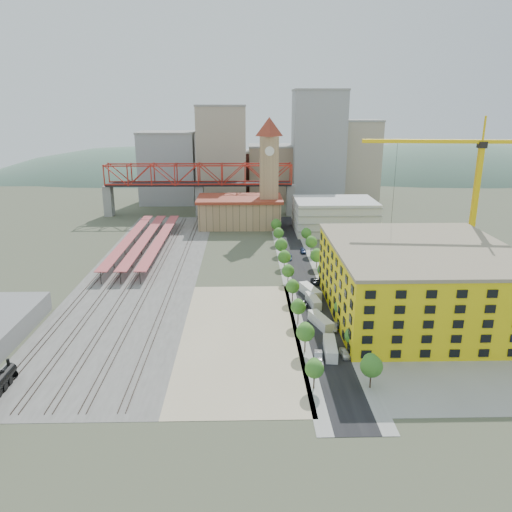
{
  "coord_description": "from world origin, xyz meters",
  "views": [
    {
      "loc": [
        -2.68,
        -140.06,
        52.97
      ],
      "look_at": [
        0.53,
        1.21,
        10.0
      ],
      "focal_mm": 35.0,
      "sensor_mm": 36.0,
      "label": 1
    }
  ],
  "objects_px": {
    "site_trailer_b": "(321,321)",
    "site_trailer_c": "(313,301)",
    "site_trailer_a": "(330,348)",
    "site_trailer_d": "(310,291)",
    "construction_building": "(419,281)",
    "tower_crane": "(466,182)",
    "clock_tower": "(269,163)",
    "car_0": "(320,362)"
  },
  "relations": [
    {
      "from": "construction_building",
      "to": "site_trailer_b",
      "type": "height_order",
      "value": "construction_building"
    },
    {
      "from": "site_trailer_a",
      "to": "site_trailer_d",
      "type": "height_order",
      "value": "site_trailer_d"
    },
    {
      "from": "site_trailer_b",
      "to": "site_trailer_a",
      "type": "bearing_deg",
      "value": -108.21
    },
    {
      "from": "site_trailer_a",
      "to": "construction_building",
      "type": "bearing_deg",
      "value": 43.71
    },
    {
      "from": "clock_tower",
      "to": "site_trailer_d",
      "type": "relative_size",
      "value": 5.16
    },
    {
      "from": "site_trailer_c",
      "to": "site_trailer_d",
      "type": "relative_size",
      "value": 0.89
    },
    {
      "from": "clock_tower",
      "to": "site_trailer_d",
      "type": "bearing_deg",
      "value": -84.68
    },
    {
      "from": "site_trailer_a",
      "to": "site_trailer_c",
      "type": "relative_size",
      "value": 1.09
    },
    {
      "from": "site_trailer_c",
      "to": "site_trailer_a",
      "type": "bearing_deg",
      "value": -97.52
    },
    {
      "from": "site_trailer_b",
      "to": "clock_tower",
      "type": "bearing_deg",
      "value": 76.08
    },
    {
      "from": "site_trailer_a",
      "to": "site_trailer_c",
      "type": "distance_m",
      "value": 28.28
    },
    {
      "from": "tower_crane",
      "to": "site_trailer_d",
      "type": "distance_m",
      "value": 57.01
    },
    {
      "from": "site_trailer_b",
      "to": "car_0",
      "type": "relative_size",
      "value": 2.53
    },
    {
      "from": "site_trailer_b",
      "to": "site_trailer_c",
      "type": "distance_m",
      "value": 13.81
    },
    {
      "from": "site_trailer_a",
      "to": "site_trailer_b",
      "type": "distance_m",
      "value": 14.46
    },
    {
      "from": "site_trailer_b",
      "to": "site_trailer_d",
      "type": "relative_size",
      "value": 0.96
    },
    {
      "from": "site_trailer_a",
      "to": "car_0",
      "type": "height_order",
      "value": "site_trailer_a"
    },
    {
      "from": "site_trailer_a",
      "to": "site_trailer_b",
      "type": "bearing_deg",
      "value": 94.81
    },
    {
      "from": "site_trailer_b",
      "to": "site_trailer_c",
      "type": "relative_size",
      "value": 1.08
    },
    {
      "from": "site_trailer_c",
      "to": "car_0",
      "type": "bearing_deg",
      "value": -102.72
    },
    {
      "from": "tower_crane",
      "to": "car_0",
      "type": "height_order",
      "value": "tower_crane"
    },
    {
      "from": "clock_tower",
      "to": "site_trailer_c",
      "type": "bearing_deg",
      "value": -85.07
    },
    {
      "from": "construction_building",
      "to": "car_0",
      "type": "height_order",
      "value": "construction_building"
    },
    {
      "from": "site_trailer_c",
      "to": "tower_crane",
      "type": "bearing_deg",
      "value": 14.59
    },
    {
      "from": "clock_tower",
      "to": "construction_building",
      "type": "bearing_deg",
      "value": -71.22
    },
    {
      "from": "tower_crane",
      "to": "site_trailer_b",
      "type": "height_order",
      "value": "tower_crane"
    },
    {
      "from": "car_0",
      "to": "tower_crane",
      "type": "bearing_deg",
      "value": 47.63
    },
    {
      "from": "site_trailer_c",
      "to": "site_trailer_d",
      "type": "distance_m",
      "value": 6.85
    },
    {
      "from": "tower_crane",
      "to": "car_0",
      "type": "relative_size",
      "value": 13.09
    },
    {
      "from": "clock_tower",
      "to": "car_0",
      "type": "distance_m",
      "value": 128.85
    },
    {
      "from": "clock_tower",
      "to": "site_trailer_a",
      "type": "distance_m",
      "value": 124.28
    },
    {
      "from": "tower_crane",
      "to": "site_trailer_b",
      "type": "bearing_deg",
      "value": -145.05
    },
    {
      "from": "construction_building",
      "to": "site_trailer_d",
      "type": "relative_size",
      "value": 5.02
    },
    {
      "from": "site_trailer_a",
      "to": "site_trailer_d",
      "type": "distance_m",
      "value": 35.12
    },
    {
      "from": "site_trailer_a",
      "to": "site_trailer_b",
      "type": "height_order",
      "value": "site_trailer_a"
    },
    {
      "from": "site_trailer_a",
      "to": "clock_tower",
      "type": "bearing_deg",
      "value": 98.6
    },
    {
      "from": "construction_building",
      "to": "site_trailer_b",
      "type": "relative_size",
      "value": 5.24
    },
    {
      "from": "construction_building",
      "to": "site_trailer_d",
      "type": "distance_m",
      "value": 30.67
    },
    {
      "from": "site_trailer_b",
      "to": "site_trailer_c",
      "type": "height_order",
      "value": "site_trailer_b"
    },
    {
      "from": "site_trailer_b",
      "to": "site_trailer_d",
      "type": "height_order",
      "value": "site_trailer_d"
    },
    {
      "from": "tower_crane",
      "to": "construction_building",
      "type": "bearing_deg",
      "value": -128.7
    },
    {
      "from": "tower_crane",
      "to": "site_trailer_b",
      "type": "xyz_separation_m",
      "value": [
        -47.22,
        -33.0,
        -29.51
      ]
    }
  ]
}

